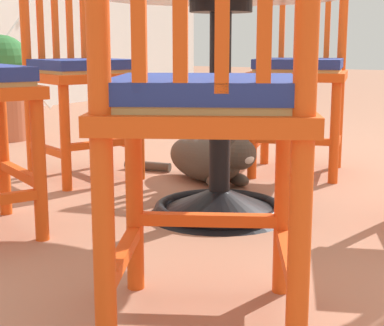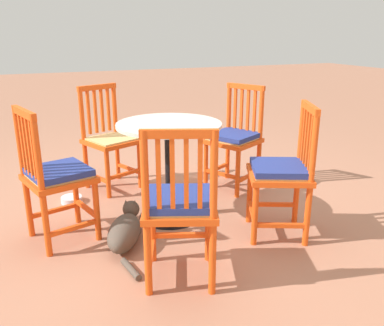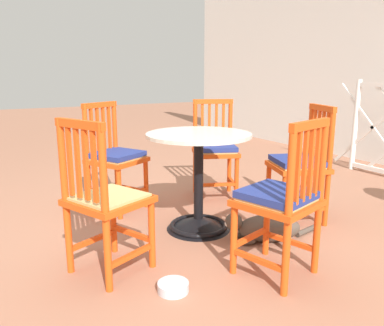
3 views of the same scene
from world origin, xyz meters
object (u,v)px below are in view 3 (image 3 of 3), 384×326
Objects in this scene: orange_chair_by_planter at (105,201)px; tabby_cat at (264,228)px; orange_chair_facing_out at (115,158)px; pet_water_bowl at (173,287)px; cafe_table at (198,193)px; orange_chair_tucked_in at (300,165)px; orange_chair_near_fence at (215,150)px; orange_chair_at_corner at (281,201)px.

tabby_cat is (0.14, 1.07, -0.34)m from orange_chair_by_planter.
orange_chair_facing_out is 1.49m from pet_water_bowl.
cafe_table is 0.84m from orange_chair_tucked_in.
orange_chair_tucked_in is (0.23, 0.80, 0.16)m from cafe_table.
tabby_cat is (0.42, 0.28, -0.19)m from cafe_table.
orange_chair_by_planter is (0.89, -1.34, -0.01)m from orange_chair_near_fence.
orange_chair_near_fence reaches higher than tabby_cat.
orange_chair_by_planter is (1.02, -0.42, -0.01)m from orange_chair_facing_out.
orange_chair_by_planter reaches higher than cafe_table.
orange_chair_at_corner is 0.57m from tabby_cat.
orange_chair_by_planter and orange_chair_at_corner have the same top height.
orange_chair_near_fence is at bearing 123.54° from orange_chair_by_planter.
pet_water_bowl is (0.25, -0.84, -0.07)m from tabby_cat.
orange_chair_near_fence and orange_chair_tucked_in have the same top height.
cafe_table is 0.83m from orange_chair_at_corner.
orange_chair_facing_out is at bearing -98.32° from orange_chair_near_fence.
orange_chair_facing_out reaches higher than tabby_cat.
pet_water_bowl is at bearing -102.66° from orange_chair_at_corner.
orange_chair_tucked_in is at bearing 108.09° from pet_water_bowl.
orange_chair_at_corner reaches higher than tabby_cat.
pet_water_bowl is (1.28, -1.11, -0.42)m from orange_chair_near_fence.
orange_chair_facing_out is at bearing 157.86° from orange_chair_by_planter.
cafe_table is at bearing 139.90° from pet_water_bowl.
orange_chair_at_corner is (1.55, 0.42, 0.00)m from orange_chair_facing_out.
tabby_cat reaches higher than pet_water_bowl.
orange_chair_by_planter is 1.00× the size of orange_chair_tucked_in.
cafe_table is at bearing 109.48° from orange_chair_by_planter.
orange_chair_near_fence is at bearing 81.68° from orange_chair_facing_out.
cafe_table reaches higher than tabby_cat.
orange_chair_tucked_in reaches higher than pet_water_bowl.
cafe_table is 0.91m from pet_water_bowl.
tabby_cat is at bearing -69.69° from orange_chair_tucked_in.
orange_chair_facing_out is at bearing 172.44° from pet_water_bowl.
orange_chair_by_planter is at bearing -56.46° from orange_chair_near_fence.
orange_chair_near_fence is 1.75m from pet_water_bowl.
pet_water_bowl is (0.44, -1.36, -0.42)m from orange_chair_tucked_in.
orange_chair_facing_out is 1.25× the size of tabby_cat.
orange_chair_facing_out and orange_chair_tucked_in have the same top height.
orange_chair_at_corner is (0.53, 0.84, 0.01)m from orange_chair_by_planter.
orange_chair_near_fence is at bearing 160.57° from orange_chair_at_corner.
orange_chair_near_fence is 1.61m from orange_chair_by_planter.
cafe_table is 0.83× the size of orange_chair_facing_out.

